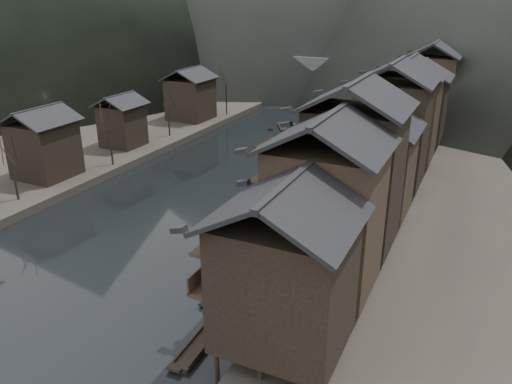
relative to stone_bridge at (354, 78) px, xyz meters
The scene contains 12 objects.
water 72.18m from the stone_bridge, 90.00° to the right, with size 300.00×300.00×0.00m, color black.
left_bank 47.64m from the stone_bridge, 137.56° to the right, with size 40.00×200.00×1.20m, color #2D2823.
stilt_houses 55.53m from the stone_bridge, 71.82° to the right, with size 9.00×67.60×15.87m.
left_houses 55.79m from the stone_bridge, 111.56° to the right, with size 8.10×53.20×8.73m.
bare_trees 53.70m from the stone_bridge, 108.46° to the right, with size 3.88×62.62×7.76m.
moored_sampans 49.82m from the stone_bridge, 75.79° to the right, with size 2.74×68.63×0.47m.
midriver_boats 20.91m from the stone_bridge, 100.71° to the right, with size 11.48×42.36×0.45m.
stone_bridge is the anchor object (origin of this frame).
hero_sampan 74.39m from the stone_bridge, 82.38° to the right, with size 1.64×5.54×0.44m.
cargo_heap 74.11m from the stone_bridge, 82.34° to the right, with size 1.21×1.58×0.72m, color black.
boatman 76.19m from the stone_bridge, 82.72° to the right, with size 0.62×0.41×1.71m, color slate.
bamboo_pole 76.13m from the stone_bridge, 82.57° to the right, with size 0.06×0.06×4.41m, color #8C7A51.
Camera 1 is at (26.09, -30.24, 21.53)m, focal length 35.00 mm.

